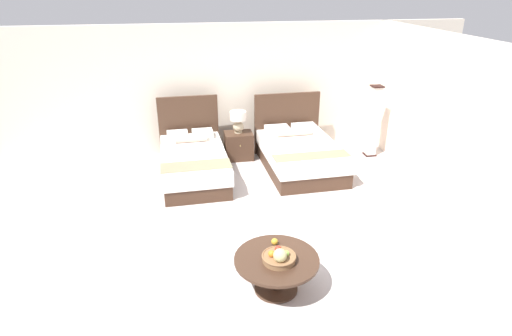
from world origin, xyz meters
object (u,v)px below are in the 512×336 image
at_px(nightstand, 239,146).
at_px(fruit_bowl, 279,257).
at_px(bed_near_corner, 299,153).
at_px(loose_apple, 275,242).
at_px(coffee_table, 276,266).
at_px(table_lamp, 238,120).
at_px(floor_lamp_corner, 373,122).
at_px(bed_near_window, 194,161).

distance_m(nightstand, fruit_bowl, 4.15).
relative_size(bed_near_corner, nightstand, 3.72).
relative_size(bed_near_corner, fruit_bowl, 5.30).
bearing_deg(nightstand, loose_apple, -91.60).
bearing_deg(loose_apple, nightstand, 88.40).
bearing_deg(coffee_table, bed_near_corner, 70.11).
xyz_separation_m(table_lamp, coffee_table, (-0.14, -4.09, -0.48)).
bearing_deg(floor_lamp_corner, coffee_table, -127.29).
distance_m(coffee_table, loose_apple, 0.31).
distance_m(bed_near_window, fruit_bowl, 3.55).
bearing_deg(nightstand, bed_near_window, -143.60).
relative_size(table_lamp, floor_lamp_corner, 0.30).
bearing_deg(floor_lamp_corner, fruit_bowl, -126.67).
xyz_separation_m(coffee_table, fruit_bowl, (0.01, -0.07, 0.17)).
xyz_separation_m(fruit_bowl, loose_apple, (0.03, 0.34, -0.03)).
relative_size(table_lamp, fruit_bowl, 1.12).
xyz_separation_m(bed_near_window, table_lamp, (0.94, 0.72, 0.52)).
bearing_deg(table_lamp, coffee_table, -91.99).
bearing_deg(nightstand, floor_lamp_corner, -6.55).
bearing_deg(nightstand, table_lamp, 90.00).
xyz_separation_m(bed_near_corner, fruit_bowl, (-1.21, -3.44, 0.21)).
relative_size(bed_near_corner, coffee_table, 2.11).
bearing_deg(coffee_table, loose_apple, 82.50).
distance_m(nightstand, table_lamp, 0.54).
distance_m(bed_near_window, floor_lamp_corner, 3.71).
bearing_deg(loose_apple, bed_near_corner, 69.10).
relative_size(bed_near_corner, loose_apple, 25.46).
distance_m(nightstand, floor_lamp_corner, 2.77).
xyz_separation_m(nightstand, floor_lamp_corner, (2.72, -0.31, 0.46)).
xyz_separation_m(coffee_table, floor_lamp_corner, (2.86, 3.76, 0.39)).
distance_m(bed_near_corner, table_lamp, 1.39).
bearing_deg(bed_near_corner, table_lamp, 146.28).
xyz_separation_m(bed_near_corner, loose_apple, (-1.18, -3.10, 0.18)).
xyz_separation_m(table_lamp, fruit_bowl, (-0.13, -4.16, -0.31)).
bearing_deg(table_lamp, loose_apple, -91.59).
relative_size(bed_near_window, coffee_table, 2.20).
xyz_separation_m(bed_near_corner, nightstand, (-1.08, 0.70, -0.03)).
height_order(loose_apple, floor_lamp_corner, floor_lamp_corner).
bearing_deg(floor_lamp_corner, loose_apple, -129.03).
distance_m(table_lamp, coffee_table, 4.12).
height_order(bed_near_window, loose_apple, bed_near_window).
bearing_deg(bed_near_corner, nightstand, 147.02).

